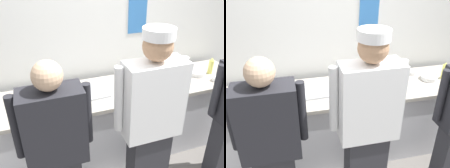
# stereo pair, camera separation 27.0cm
# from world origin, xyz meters

# --- Properties ---
(wall_back) EXTENTS (4.92, 0.11, 2.72)m
(wall_back) POSITION_xyz_m (0.00, 0.86, 1.36)
(wall_back) COLOR silver
(wall_back) RESTS_ON ground
(prep_counter) EXTENTS (3.14, 0.71, 0.89)m
(prep_counter) POSITION_xyz_m (0.00, 0.38, 0.44)
(prep_counter) COLOR silver
(prep_counter) RESTS_ON ground
(chef_near_left) EXTENTS (0.60, 0.24, 1.62)m
(chef_near_left) POSITION_xyz_m (-0.80, -0.35, 0.86)
(chef_near_left) COLOR #2D2D33
(chef_near_left) RESTS_ON ground
(chef_center) EXTENTS (0.63, 0.24, 1.77)m
(chef_center) POSITION_xyz_m (-0.00, -0.37, 0.95)
(chef_center) COLOR #2D2D33
(chef_center) RESTS_ON ground
(plate_stack_front) EXTENTS (0.20, 0.20, 0.05)m
(plate_stack_front) POSITION_xyz_m (1.04, 0.38, 0.91)
(plate_stack_front) COLOR white
(plate_stack_front) RESTS_ON prep_counter
(plate_stack_rear) EXTENTS (0.22, 0.22, 0.07)m
(plate_stack_rear) POSITION_xyz_m (-1.00, 0.32, 0.92)
(plate_stack_rear) COLOR white
(plate_stack_rear) RESTS_ON prep_counter
(mixing_bowl_steel) EXTENTS (0.32, 0.32, 0.13)m
(mixing_bowl_steel) POSITION_xyz_m (0.43, 0.28, 0.95)
(mixing_bowl_steel) COLOR #B7BABF
(mixing_bowl_steel) RESTS_ON prep_counter
(sheet_tray) EXTENTS (0.52, 0.36, 0.02)m
(sheet_tray) POSITION_xyz_m (-0.41, 0.39, 0.90)
(sheet_tray) COLOR #B7BABF
(sheet_tray) RESTS_ON prep_counter
(squeeze_bottle_primary) EXTENTS (0.06, 0.06, 0.21)m
(squeeze_bottle_primary) POSITION_xyz_m (1.22, 0.37, 0.99)
(squeeze_bottle_primary) COLOR #E5E066
(squeeze_bottle_primary) RESTS_ON prep_counter
(ramekin_orange_sauce) EXTENTS (0.08, 0.08, 0.04)m
(ramekin_orange_sauce) POSITION_xyz_m (0.91, 0.55, 0.91)
(ramekin_orange_sauce) COLOR white
(ramekin_orange_sauce) RESTS_ON prep_counter
(ramekin_yellow_sauce) EXTENTS (0.11, 0.11, 0.04)m
(ramekin_yellow_sauce) POSITION_xyz_m (-0.75, 0.47, 0.91)
(ramekin_yellow_sauce) COLOR white
(ramekin_yellow_sauce) RESTS_ON prep_counter
(ramekin_red_sauce) EXTENTS (0.08, 0.08, 0.04)m
(ramekin_red_sauce) POSITION_xyz_m (1.15, 0.17, 0.91)
(ramekin_red_sauce) COLOR white
(ramekin_red_sauce) RESTS_ON prep_counter
(ramekin_green_sauce) EXTENTS (0.10, 0.10, 0.04)m
(ramekin_green_sauce) POSITION_xyz_m (-0.68, 0.18, 0.91)
(ramekin_green_sauce) COLOR white
(ramekin_green_sauce) RESTS_ON prep_counter
(deli_cup) EXTENTS (0.09, 0.09, 0.09)m
(deli_cup) POSITION_xyz_m (0.28, 0.50, 0.93)
(deli_cup) COLOR white
(deli_cup) RESTS_ON prep_counter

